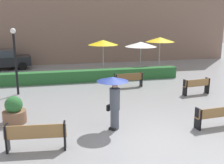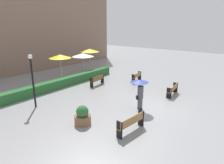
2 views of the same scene
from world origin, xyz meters
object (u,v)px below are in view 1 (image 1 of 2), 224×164
object	(u,v)px
patio_umbrella_yellow_far	(160,40)
parked_car	(2,59)
patio_umbrella_yellow	(103,43)
bench_back_row	(129,79)
bench_far_right	(197,85)
lamp_post	(15,54)
bench_near_left	(36,135)
patio_umbrella_white	(141,44)
planter_pot	(14,111)
bench_near_right	(217,115)
pedestrian_with_umbrella	(114,93)

from	to	relation	value
patio_umbrella_yellow_far	parked_car	distance (m)	12.48
patio_umbrella_yellow	patio_umbrella_yellow_far	bearing A→B (deg)	4.96
bench_back_row	bench_far_right	distance (m)	3.85
bench_far_right	lamp_post	xyz separation A→B (m)	(-9.37, 2.17, 1.67)
bench_near_left	patio_umbrella_white	distance (m)	12.93
bench_far_right	patio_umbrella_white	world-z (taller)	patio_umbrella_white
lamp_post	parked_car	bearing A→B (deg)	104.48
bench_near_left	planter_pot	bearing A→B (deg)	110.03
patio_umbrella_yellow_far	bench_back_row	bearing A→B (deg)	-129.74
lamp_post	patio_umbrella_yellow_far	distance (m)	11.08
bench_near_right	patio_umbrella_yellow_far	world-z (taller)	patio_umbrella_yellow_far
planter_pot	lamp_post	xyz separation A→B (m)	(-0.30, 4.17, 1.72)
planter_pot	patio_umbrella_white	bearing A→B (deg)	45.61
planter_pot	lamp_post	bearing A→B (deg)	94.15
patio_umbrella_yellow	bench_back_row	bearing A→B (deg)	-80.49
lamp_post	parked_car	world-z (taller)	lamp_post
planter_pot	pedestrian_with_umbrella	bearing A→B (deg)	-21.30
patio_umbrella_white	patio_umbrella_yellow_far	size ratio (longest dim) A/B	0.90
bench_back_row	bench_near_left	distance (m)	8.44
bench_near_left	lamp_post	bearing A→B (deg)	100.43
patio_umbrella_white	parked_car	world-z (taller)	patio_umbrella_white
pedestrian_with_umbrella	patio_umbrella_yellow	bearing A→B (deg)	81.06
patio_umbrella_white	patio_umbrella_yellow_far	bearing A→B (deg)	21.00
bench_far_right	bench_near_left	size ratio (longest dim) A/B	0.83
bench_back_row	patio_umbrella_yellow_far	xyz separation A→B (m)	(3.82, 4.60, 1.87)
patio_umbrella_yellow	parked_car	world-z (taller)	patio_umbrella_yellow
bench_near_left	bench_near_right	bearing A→B (deg)	3.61
planter_pot	patio_umbrella_yellow_far	xyz separation A→B (m)	(9.75, 8.83, 1.93)
patio_umbrella_yellow	patio_umbrella_white	xyz separation A→B (m)	(2.76, -0.29, -0.16)
bench_near_right	lamp_post	world-z (taller)	lamp_post
planter_pot	patio_umbrella_yellow	xyz separation A→B (m)	(5.22, 8.44, 1.83)
pedestrian_with_umbrella	patio_umbrella_yellow_far	distance (m)	11.97
patio_umbrella_white	parked_car	distance (m)	10.96
patio_umbrella_white	pedestrian_with_umbrella	bearing A→B (deg)	-114.22
bench_far_right	planter_pot	xyz separation A→B (m)	(-9.06, -1.99, -0.05)
bench_near_right	parked_car	size ratio (longest dim) A/B	0.40
planter_pot	patio_umbrella_yellow	distance (m)	10.09
lamp_post	patio_umbrella_yellow_far	xyz separation A→B (m)	(10.05, 4.66, 0.20)
bench_near_left	bench_near_right	xyz separation A→B (m)	(6.59, 0.42, -0.05)
patio_umbrella_white	bench_near_left	bearing A→B (deg)	-123.28
bench_near_right	patio_umbrella_yellow_far	size ratio (longest dim) A/B	0.70
lamp_post	patio_umbrella_yellow	distance (m)	6.98
bench_back_row	pedestrian_with_umbrella	xyz separation A→B (m)	(-2.26, -5.66, 0.86)
patio_umbrella_yellow	patio_umbrella_yellow_far	world-z (taller)	patio_umbrella_yellow_far
patio_umbrella_yellow_far	planter_pot	bearing A→B (deg)	-137.83
bench_near_right	patio_umbrella_white	size ratio (longest dim) A/B	0.77
planter_pot	patio_umbrella_white	distance (m)	11.53
bench_far_right	patio_umbrella_white	size ratio (longest dim) A/B	0.68
lamp_post	bench_near_left	bearing A→B (deg)	-79.57
bench_far_right	bench_near_left	distance (m)	9.32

